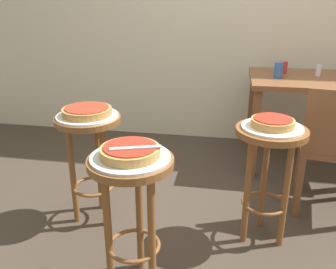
{
  "coord_description": "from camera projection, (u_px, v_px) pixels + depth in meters",
  "views": [
    {
      "loc": [
        -0.03,
        -1.83,
        1.35
      ],
      "look_at": [
        -0.36,
        0.03,
        0.62
      ],
      "focal_mm": 38.87,
      "sensor_mm": 36.0,
      "label": 1
    }
  ],
  "objects": [
    {
      "name": "pizza_foreground",
      "position": [
        130.0,
        151.0,
        1.56
      ],
      "size": [
        0.26,
        0.26,
        0.05
      ],
      "color": "tan",
      "rests_on": "serving_plate_foreground"
    },
    {
      "name": "serving_plate_middle",
      "position": [
        272.0,
        127.0,
        1.92
      ],
      "size": [
        0.32,
        0.32,
        0.01
      ],
      "primitive_type": "cylinder",
      "color": "white",
      "rests_on": "stool_middle"
    },
    {
      "name": "dining_table",
      "position": [
        313.0,
        92.0,
        2.86
      ],
      "size": [
        0.99,
        0.72,
        0.74
      ],
      "color": "brown",
      "rests_on": "ground_plane"
    },
    {
      "name": "stool_middle",
      "position": [
        269.0,
        159.0,
        1.99
      ],
      "size": [
        0.38,
        0.38,
        0.68
      ],
      "color": "brown",
      "rests_on": "ground_plane"
    },
    {
      "name": "pizza_leftside",
      "position": [
        87.0,
        111.0,
        2.09
      ],
      "size": [
        0.28,
        0.28,
        0.05
      ],
      "color": "#B78442",
      "rests_on": "serving_plate_leftside"
    },
    {
      "name": "pizza_middle",
      "position": [
        273.0,
        122.0,
        1.91
      ],
      "size": [
        0.23,
        0.23,
        0.05
      ],
      "color": "tan",
      "rests_on": "serving_plate_middle"
    },
    {
      "name": "stool_foreground",
      "position": [
        132.0,
        195.0,
        1.64
      ],
      "size": [
        0.38,
        0.38,
        0.68
      ],
      "color": "brown",
      "rests_on": "ground_plane"
    },
    {
      "name": "pizza_server_knife",
      "position": [
        135.0,
        148.0,
        1.53
      ],
      "size": [
        0.22,
        0.09,
        0.01
      ],
      "primitive_type": "cube",
      "rotation": [
        0.0,
        0.0,
        0.32
      ],
      "color": "silver",
      "rests_on": "pizza_foreground"
    },
    {
      "name": "serving_plate_foreground",
      "position": [
        130.0,
        157.0,
        1.57
      ],
      "size": [
        0.35,
        0.35,
        0.01
      ],
      "primitive_type": "cylinder",
      "color": "silver",
      "rests_on": "stool_foreground"
    },
    {
      "name": "wooden_chair",
      "position": [
        335.0,
        147.0,
        2.25
      ],
      "size": [
        0.46,
        0.46,
        0.85
      ],
      "color": "brown",
      "rests_on": "ground_plane"
    },
    {
      "name": "serving_plate_leftside",
      "position": [
        87.0,
        116.0,
        2.1
      ],
      "size": [
        0.36,
        0.36,
        0.01
      ],
      "primitive_type": "cylinder",
      "color": "white",
      "rests_on": "stool_leftside"
    },
    {
      "name": "ground_plane",
      "position": [
        226.0,
        237.0,
        2.16
      ],
      "size": [
        6.0,
        6.0,
        0.0
      ],
      "primitive_type": "plane",
      "color": "#42382D"
    },
    {
      "name": "cup_near_edge",
      "position": [
        279.0,
        70.0,
        2.79
      ],
      "size": [
        0.07,
        0.07,
        0.12
      ],
      "primitive_type": "cylinder",
      "color": "#3360B2",
      "rests_on": "dining_table"
    },
    {
      "name": "condiment_shaker",
      "position": [
        318.0,
        70.0,
        2.85
      ],
      "size": [
        0.04,
        0.04,
        0.09
      ],
      "primitive_type": "cylinder",
      "color": "white",
      "rests_on": "dining_table"
    },
    {
      "name": "stool_leftside",
      "position": [
        90.0,
        145.0,
        2.17
      ],
      "size": [
        0.38,
        0.38,
        0.68
      ],
      "color": "brown",
      "rests_on": "ground_plane"
    },
    {
      "name": "cup_far_edge",
      "position": [
        283.0,
        67.0,
        2.95
      ],
      "size": [
        0.08,
        0.08,
        0.1
      ],
      "primitive_type": "cylinder",
      "color": "red",
      "rests_on": "dining_table"
    }
  ]
}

